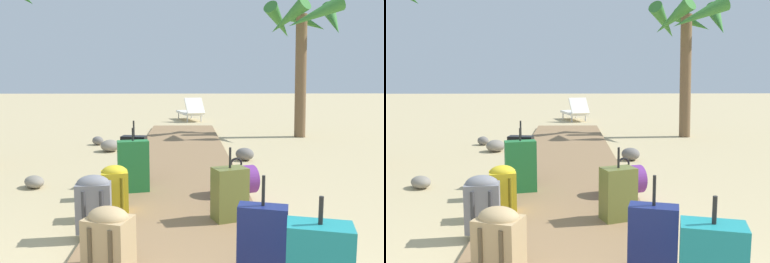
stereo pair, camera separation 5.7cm
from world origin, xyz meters
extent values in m
plane|color=tan|center=(0.00, 4.25, 0.00)|extent=(60.00, 60.00, 0.00)
cube|color=olive|center=(0.00, 5.31, 0.04)|extent=(1.72, 10.62, 0.08)
cube|color=slate|center=(-0.79, 2.33, 0.31)|extent=(0.34, 0.23, 0.46)
ellipsoid|color=slate|center=(-0.79, 2.33, 0.54)|extent=(0.32, 0.22, 0.16)
cylinder|color=#3A3A3D|center=(-0.86, 2.22, 0.31)|extent=(0.04, 0.04, 0.37)
cylinder|color=#3A3A3D|center=(-0.70, 2.24, 0.31)|extent=(0.04, 0.04, 0.37)
cylinder|color=#6B2D84|center=(0.70, 3.54, 0.25)|extent=(0.57, 0.48, 0.35)
torus|color=black|center=(0.70, 3.54, 0.46)|extent=(0.16, 0.07, 0.16)
cube|color=#237538|center=(-0.59, 3.68, 0.40)|extent=(0.42, 0.27, 0.65)
cylinder|color=black|center=(-0.59, 3.68, 0.81)|extent=(0.02, 0.02, 0.16)
cube|color=navy|center=(0.62, 1.39, 0.35)|extent=(0.38, 0.25, 0.54)
cylinder|color=black|center=(0.62, 1.39, 0.73)|extent=(0.02, 0.02, 0.22)
cylinder|color=black|center=(0.77, 0.61, 0.85)|extent=(0.02, 0.02, 0.15)
cube|color=olive|center=(0.52, 2.63, 0.35)|extent=(0.39, 0.33, 0.54)
cylinder|color=black|center=(0.52, 2.63, 0.72)|extent=(0.02, 0.02, 0.21)
cube|color=tan|center=(-0.50, 1.52, 0.29)|extent=(0.40, 0.35, 0.42)
ellipsoid|color=tan|center=(-0.50, 1.52, 0.50)|extent=(0.38, 0.33, 0.17)
cylinder|color=brown|center=(-0.62, 1.42, 0.29)|extent=(0.05, 0.05, 0.33)
cylinder|color=brown|center=(-0.46, 1.37, 0.29)|extent=(0.05, 0.05, 0.33)
cube|color=black|center=(-0.64, 4.19, 0.40)|extent=(0.36, 0.23, 0.63)
cylinder|color=black|center=(-0.64, 4.19, 0.82)|extent=(0.02, 0.02, 0.21)
cube|color=gold|center=(-0.69, 2.89, 0.30)|extent=(0.32, 0.28, 0.44)
ellipsoid|color=gold|center=(-0.69, 2.89, 0.52)|extent=(0.30, 0.26, 0.14)
cylinder|color=#6D5E11|center=(-0.73, 2.77, 0.30)|extent=(0.04, 0.04, 0.35)
cylinder|color=#6D5E11|center=(-0.60, 2.79, 0.30)|extent=(0.04, 0.04, 0.35)
cylinder|color=brown|center=(2.97, 8.94, 1.53)|extent=(0.28, 0.47, 3.06)
cone|color=#387A33|center=(3.69, 8.86, 2.89)|extent=(0.52, 1.47, 1.07)
cone|color=#387A33|center=(3.20, 9.38, 2.91)|extent=(1.10, 0.80, 0.77)
cone|color=#387A33|center=(2.48, 9.32, 2.89)|extent=(1.06, 1.20, 0.96)
cone|color=#387A33|center=(2.52, 8.59, 2.89)|extent=(0.99, 1.14, 0.89)
cone|color=#387A33|center=(3.05, 8.26, 2.93)|extent=(1.44, 0.53, 0.88)
cube|color=white|center=(0.21, 12.83, 0.26)|extent=(0.96, 1.51, 0.08)
cube|color=white|center=(0.38, 12.26, 0.54)|extent=(0.70, 0.61, 0.52)
cylinder|color=silver|center=(-0.17, 13.30, 0.11)|extent=(0.04, 0.04, 0.22)
cylinder|color=silver|center=(0.29, 13.43, 0.11)|extent=(0.04, 0.04, 0.22)
cylinder|color=silver|center=(0.14, 12.22, 0.11)|extent=(0.04, 0.04, 0.22)
cylinder|color=silver|center=(0.60, 12.36, 0.11)|extent=(0.04, 0.04, 0.22)
ellipsoid|color=slate|center=(-1.89, 7.69, 0.10)|extent=(0.35, 0.35, 0.19)
ellipsoid|color=gray|center=(-2.01, 4.15, 0.08)|extent=(0.40, 0.40, 0.17)
ellipsoid|color=slate|center=(1.16, 5.96, 0.11)|extent=(0.45, 0.45, 0.23)
ellipsoid|color=gray|center=(-1.47, 6.88, 0.12)|extent=(0.44, 0.45, 0.24)
camera|label=1|loc=(0.07, -1.42, 1.54)|focal=38.51mm
camera|label=2|loc=(0.02, -1.41, 1.54)|focal=38.51mm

